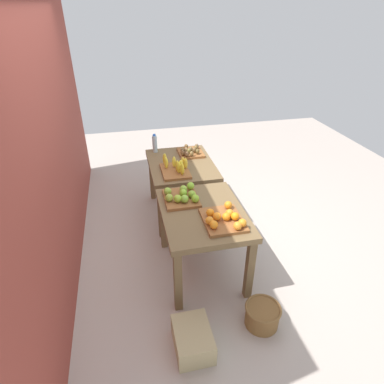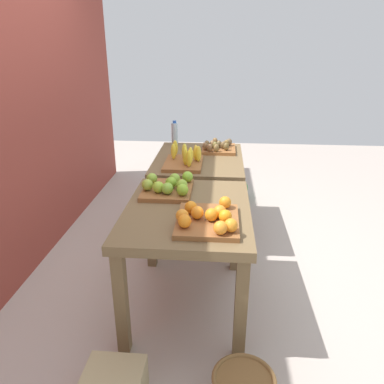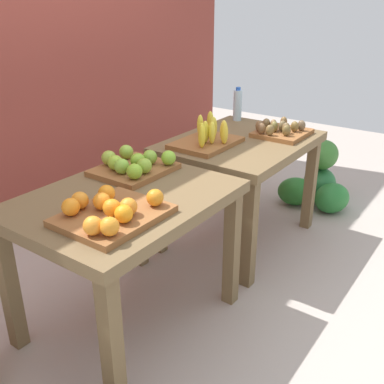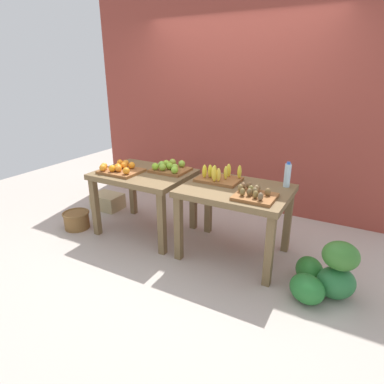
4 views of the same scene
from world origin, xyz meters
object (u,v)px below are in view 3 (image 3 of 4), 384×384
(display_table_right, at_px, (240,155))
(watermelon_pile, at_px, (318,182))
(water_bottle, at_px, (238,105))
(banana_crate, at_px, (208,138))
(display_table_left, at_px, (125,216))
(kiwi_bin, at_px, (281,130))
(apple_bin, at_px, (134,165))
(orange_bin, at_px, (111,212))

(display_table_right, relative_size, watermelon_pile, 1.58)
(display_table_right, distance_m, water_bottle, 0.55)
(banana_crate, bearing_deg, display_table_left, -172.99)
(display_table_right, relative_size, kiwi_bin, 2.84)
(apple_bin, bearing_deg, kiwi_bin, -16.63)
(apple_bin, bearing_deg, water_bottle, 5.22)
(apple_bin, distance_m, watermelon_pile, 1.93)
(apple_bin, bearing_deg, display_table_left, -147.68)
(display_table_left, height_order, watermelon_pile, display_table_left)
(apple_bin, relative_size, water_bottle, 1.59)
(display_table_left, distance_m, banana_crate, 0.90)
(apple_bin, distance_m, kiwi_bin, 1.15)
(banana_crate, relative_size, kiwi_bin, 1.20)
(banana_crate, xyz_separation_m, watermelon_pile, (1.16, -0.35, -0.60))
(banana_crate, relative_size, watermelon_pile, 0.67)
(display_table_right, distance_m, kiwi_bin, 0.32)
(apple_bin, distance_m, water_bottle, 1.30)
(display_table_left, height_order, display_table_right, same)
(apple_bin, height_order, banana_crate, banana_crate)
(water_bottle, xyz_separation_m, watermelon_pile, (0.50, -0.52, -0.67))
(water_bottle, height_order, watermelon_pile, water_bottle)
(watermelon_pile, bearing_deg, orange_bin, 177.47)
(orange_bin, height_order, kiwi_bin, orange_bin)
(watermelon_pile, bearing_deg, apple_bin, 167.44)
(display_table_right, bearing_deg, water_bottle, 33.35)
(watermelon_pile, bearing_deg, kiwi_bin, 174.28)
(orange_bin, relative_size, kiwi_bin, 1.20)
(banana_crate, bearing_deg, display_table_right, -24.69)
(orange_bin, height_order, apple_bin, apple_bin)
(orange_bin, bearing_deg, banana_crate, 12.71)
(orange_bin, xyz_separation_m, watermelon_pile, (2.26, -0.10, -0.59))
(display_table_right, xyz_separation_m, water_bottle, (0.42, 0.28, 0.23))
(kiwi_bin, bearing_deg, orange_bin, 178.87)
(display_table_right, height_order, apple_bin, apple_bin)
(water_bottle, bearing_deg, kiwi_bin, -112.40)
(kiwi_bin, bearing_deg, apple_bin, 163.37)
(kiwi_bin, xyz_separation_m, water_bottle, (0.18, 0.45, 0.08))
(orange_bin, height_order, watermelon_pile, orange_bin)
(display_table_right, height_order, banana_crate, banana_crate)
(apple_bin, xyz_separation_m, banana_crate, (0.63, -0.05, 0.00))
(display_table_right, height_order, kiwi_bin, kiwi_bin)
(apple_bin, relative_size, kiwi_bin, 1.09)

